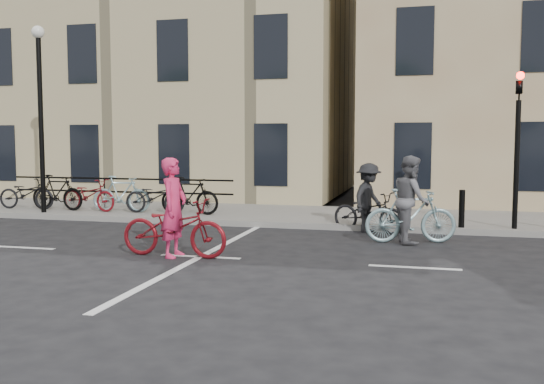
% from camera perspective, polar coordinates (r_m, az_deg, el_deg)
% --- Properties ---
extents(ground, '(120.00, 120.00, 0.00)m').
position_cam_1_polar(ground, '(11.75, -6.74, -6.08)').
color(ground, black).
rests_on(ground, ground).
extents(sidewalk, '(46.00, 4.00, 0.15)m').
position_cam_1_polar(sidewalk, '(18.76, -11.57, -1.76)').
color(sidewalk, slate).
rests_on(sidewalk, ground).
extents(building_west, '(20.00, 10.00, 10.00)m').
position_cam_1_polar(building_west, '(27.31, -14.85, 10.93)').
color(building_west, tan).
rests_on(building_west, sidewalk).
extents(traffic_light, '(0.18, 0.30, 3.90)m').
position_cam_1_polar(traffic_light, '(15.23, 22.13, 5.39)').
color(traffic_light, black).
rests_on(traffic_light, sidewalk).
extents(lamp_post, '(0.36, 0.36, 5.28)m').
position_cam_1_polar(lamp_post, '(18.57, -20.99, 8.49)').
color(lamp_post, black).
rests_on(lamp_post, sidewalk).
extents(bollard_east, '(0.14, 0.14, 0.90)m').
position_cam_1_polar(bollard_east, '(15.11, 17.43, -1.50)').
color(bollard_east, black).
rests_on(bollard_east, sidewalk).
extents(parked_bikes, '(7.25, 1.23, 1.05)m').
position_cam_1_polar(parked_bikes, '(18.28, -15.50, -0.22)').
color(parked_bikes, black).
rests_on(parked_bikes, sidewalk).
extents(cyclist_pink, '(2.16, 0.81, 1.90)m').
position_cam_1_polar(cyclist_pink, '(11.73, -9.21, -2.87)').
color(cyclist_pink, maroon).
rests_on(cyclist_pink, ground).
extents(cyclist_grey, '(2.04, 1.06, 1.90)m').
position_cam_1_polar(cyclist_grey, '(13.45, 12.93, -1.45)').
color(cyclist_grey, '#7EA0A5').
rests_on(cyclist_grey, ground).
extents(cyclist_dark, '(1.99, 1.35, 1.68)m').
position_cam_1_polar(cyclist_dark, '(14.80, 9.06, -1.24)').
color(cyclist_dark, black).
rests_on(cyclist_dark, ground).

